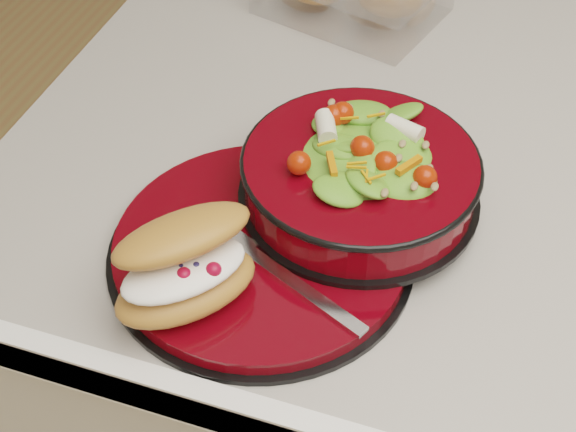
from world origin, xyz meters
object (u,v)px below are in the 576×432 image
(island_counter, at_px, (510,410))
(salad_bowl, at_px, (360,170))
(dinner_plate, at_px, (261,249))
(fork, at_px, (281,274))
(croissant, at_px, (187,267))

(island_counter, distance_m, salad_bowl, 0.56)
(dinner_plate, height_order, fork, fork)
(island_counter, xyz_separation_m, salad_bowl, (-0.22, -0.12, 0.50))
(croissant, bearing_deg, dinner_plate, 16.58)
(dinner_plate, bearing_deg, salad_bowl, 50.81)
(croissant, bearing_deg, island_counter, -7.37)
(salad_bowl, bearing_deg, dinner_plate, -129.19)
(island_counter, relative_size, salad_bowl, 5.30)
(island_counter, relative_size, croissant, 7.99)
(salad_bowl, height_order, fork, salad_bowl)
(croissant, xyz_separation_m, fork, (0.07, 0.05, -0.03))
(salad_bowl, bearing_deg, fork, -108.32)
(island_counter, xyz_separation_m, fork, (-0.26, -0.24, 0.47))
(island_counter, relative_size, fork, 7.41)
(fork, bearing_deg, island_counter, -23.24)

